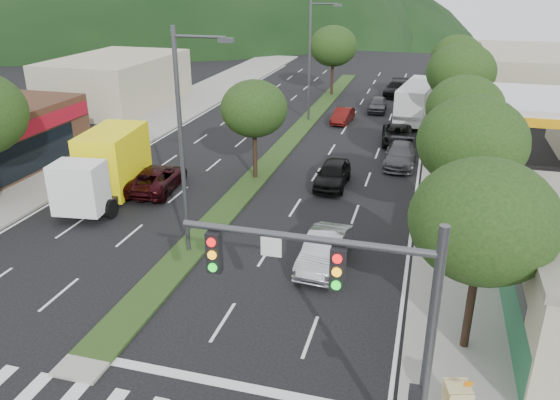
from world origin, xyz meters
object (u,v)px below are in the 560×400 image
(tree_r_d, at_px, (461,72))
(motorhome, at_px, (417,101))
(car_queue_c, at_px, (343,116))
(tree_r_b, at_px, (472,142))
(a_frame_sign, at_px, (457,399))
(streetlight_near, at_px, (185,135))
(tree_med_near, at_px, (254,109))
(suv_maroon, at_px, (157,179))
(box_truck, at_px, (108,168))
(traffic_signal, at_px, (363,310))
(tree_r_c, at_px, (465,108))
(tree_med_far, at_px, (333,46))
(car_queue_d, at_px, (397,135))
(car_queue_a, at_px, (333,174))
(car_queue_f, at_px, (396,89))
(tree_r_e, at_px, (457,57))
(streetlight_mid, at_px, (312,55))
(tree_r_a, at_px, (483,221))
(car_queue_b, at_px, (400,155))
(sedan_silver, at_px, (324,250))
(car_queue_e, at_px, (377,104))

(tree_r_d, xyz_separation_m, motorhome, (-3.00, 5.41, -3.46))
(car_queue_c, bearing_deg, tree_r_b, -62.02)
(a_frame_sign, bearing_deg, tree_r_d, 74.00)
(streetlight_near, bearing_deg, tree_med_near, 91.18)
(suv_maroon, height_order, box_truck, box_truck)
(traffic_signal, bearing_deg, tree_r_d, 84.62)
(tree_r_c, relative_size, tree_med_near, 1.08)
(tree_med_far, relative_size, box_truck, 0.90)
(car_queue_c, distance_m, motorhome, 6.55)
(car_queue_d, relative_size, motorhome, 0.56)
(car_queue_a, relative_size, car_queue_f, 0.87)
(tree_r_b, bearing_deg, tree_r_e, 90.00)
(streetlight_mid, relative_size, car_queue_c, 2.64)
(tree_r_a, bearing_deg, tree_r_d, 90.00)
(car_queue_f, bearing_deg, tree_r_b, -74.88)
(traffic_signal, xyz_separation_m, tree_r_e, (2.97, 41.54, 0.25))
(car_queue_b, bearing_deg, tree_r_b, -72.65)
(tree_r_e, xyz_separation_m, a_frame_sign, (-0.38, -39.51, -4.07))
(tree_med_near, relative_size, car_queue_a, 1.36)
(tree_med_near, distance_m, tree_med_far, 26.01)
(suv_maroon, xyz_separation_m, box_truck, (-2.13, -1.59, 1.01))
(tree_r_e, xyz_separation_m, car_queue_a, (-7.14, -21.94, -4.14))
(sedan_silver, xyz_separation_m, motorhome, (2.74, 26.98, 0.98))
(tree_med_near, xyz_separation_m, tree_med_far, (0.00, 26.00, 0.58))
(traffic_signal, distance_m, car_queue_b, 24.92)
(car_queue_e, bearing_deg, tree_med_far, 130.56)
(tree_r_d, relative_size, sedan_silver, 1.60)
(car_queue_a, distance_m, a_frame_sign, 18.83)
(car_queue_b, bearing_deg, tree_med_near, -149.49)
(traffic_signal, xyz_separation_m, motorhome, (-0.03, 36.95, -2.92))
(tree_r_a, xyz_separation_m, box_truck, (-19.11, 8.99, -3.08))
(streetlight_near, relative_size, sedan_silver, 2.23)
(car_queue_e, bearing_deg, car_queue_d, -77.37)
(tree_med_near, distance_m, car_queue_c, 15.82)
(tree_med_near, xyz_separation_m, car_queue_b, (8.49, 5.06, -3.73))
(tree_r_e, distance_m, car_queue_c, 12.15)
(traffic_signal, relative_size, sedan_silver, 1.56)
(traffic_signal, bearing_deg, a_frame_sign, 37.99)
(tree_r_e, xyz_separation_m, tree_med_near, (-12.00, -22.00, -0.46))
(streetlight_mid, relative_size, car_queue_d, 2.08)
(tree_r_c, xyz_separation_m, tree_med_near, (-12.00, -2.00, -0.32))
(streetlight_mid, bearing_deg, a_frame_sign, -70.65)
(sedan_silver, relative_size, a_frame_sign, 2.95)
(tree_r_d, relative_size, a_frame_sign, 4.71)
(a_frame_sign, bearing_deg, tree_r_a, 68.60)
(tree_med_near, height_order, car_queue_e, tree_med_near)
(car_queue_c, bearing_deg, tree_r_a, -67.96)
(tree_r_a, height_order, streetlight_mid, streetlight_mid)
(streetlight_mid, xyz_separation_m, a_frame_sign, (11.42, -32.51, -4.76))
(car_queue_f, distance_m, box_truck, 35.41)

